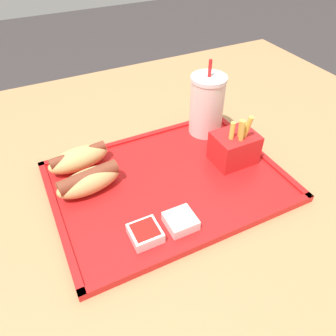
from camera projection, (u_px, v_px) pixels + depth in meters
ground_plane at (174, 335)px, 1.14m from camera, size 8.00×8.00×0.00m
dining_table at (176, 277)px, 0.89m from camera, size 1.25×1.05×0.75m
food_tray at (168, 182)px, 0.62m from camera, size 0.42×0.31×0.01m
soda_cup at (207, 105)px, 0.70m from camera, size 0.07×0.07×0.17m
hot_dog_far at (79, 158)px, 0.63m from camera, size 0.12×0.06×0.04m
hot_dog_near at (89, 180)px, 0.58m from camera, size 0.12×0.07×0.04m
fries_carton at (235, 147)px, 0.64m from camera, size 0.08×0.07×0.11m
sauce_cup_mayo at (181, 221)px, 0.53m from camera, size 0.05×0.05×0.02m
sauce_cup_ketchup at (145, 233)px, 0.51m from camera, size 0.05×0.05×0.02m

